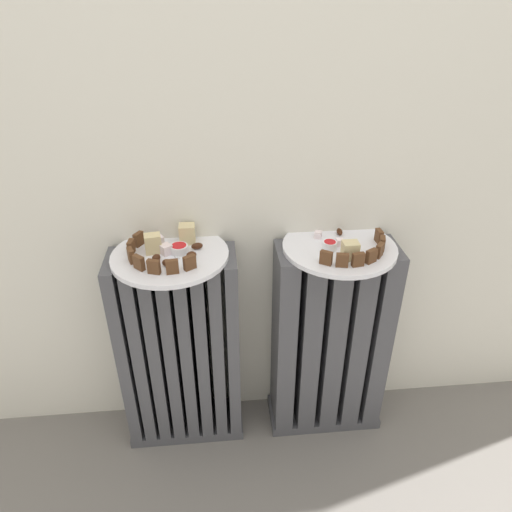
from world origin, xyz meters
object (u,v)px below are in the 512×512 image
jam_bowl_right (330,245)px  radiator_left (181,352)px  plate_left (170,255)px  fork (170,249)px  jam_bowl_left (179,248)px  plate_right (339,247)px  radiator_right (329,343)px

jam_bowl_right → radiator_left: bearing=177.6°
plate_left → jam_bowl_right: 0.40m
jam_bowl_right → fork: bearing=175.2°
plate_left → jam_bowl_left: bearing=5.0°
jam_bowl_left → plate_right: bearing=-0.3°
fork → radiator_left: bearing=-91.2°
radiator_right → plate_right: bearing=90.0°
radiator_right → jam_bowl_left: 0.53m
radiator_left → jam_bowl_right: size_ratio=17.28×
plate_right → plate_left: bearing=180.0°
plate_right → jam_bowl_right: bearing=-151.2°
radiator_right → plate_left: size_ratio=2.11×
radiator_right → plate_left: bearing=180.0°
radiator_right → jam_bowl_right: bearing=-151.2°
jam_bowl_left → jam_bowl_right: (0.38, -0.02, 0.00)m
radiator_left → plate_left: 0.32m
radiator_left → plate_left: size_ratio=2.11×
plate_left → jam_bowl_right: (0.40, -0.02, 0.02)m
radiator_left → jam_bowl_left: jam_bowl_left is taller
plate_left → jam_bowl_left: size_ratio=6.50×
plate_left → plate_right: same height
radiator_left → fork: size_ratio=7.07×
radiator_right → fork: bearing=177.8°
fork → plate_left: bearing=-91.2°
jam_bowl_left → fork: bearing=147.4°
radiator_right → plate_right: plate_right is taller
plate_right → jam_bowl_right: size_ratio=8.19×
plate_right → jam_bowl_right: jam_bowl_right is taller
plate_right → jam_bowl_left: 0.41m
plate_right → jam_bowl_left: bearing=179.7°
radiator_left → radiator_right: (0.43, 0.00, -0.00)m
radiator_right → jam_bowl_left: bearing=179.7°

